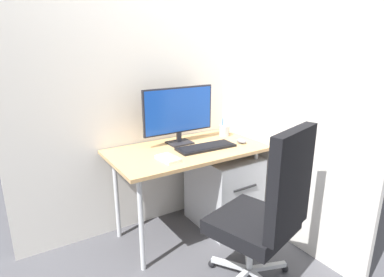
# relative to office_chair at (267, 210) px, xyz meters

# --- Properties ---
(ground_plane) EXTENTS (8.00, 8.00, 0.00)m
(ground_plane) POSITION_rel_office_chair_xyz_m (-0.09, 0.81, -0.56)
(ground_plane) COLOR #4C4C51
(wall_back) EXTENTS (2.57, 0.04, 2.80)m
(wall_back) POSITION_rel_office_chair_xyz_m (-0.09, 1.18, 0.84)
(wall_back) COLOR silver
(wall_back) RESTS_ON ground_plane
(wall_side_right) EXTENTS (0.04, 2.02, 2.80)m
(wall_side_right) POSITION_rel_office_chair_xyz_m (0.55, 0.62, 0.84)
(wall_side_right) COLOR silver
(wall_side_right) RESTS_ON ground_plane
(desk) EXTENTS (1.22, 0.67, 0.75)m
(desk) POSITION_rel_office_chair_xyz_m (-0.09, 0.81, 0.12)
(desk) COLOR tan
(desk) RESTS_ON ground_plane
(office_chair) EXTENTS (0.60, 0.62, 1.10)m
(office_chair) POSITION_rel_office_chair_xyz_m (0.00, 0.00, 0.00)
(office_chair) COLOR black
(office_chair) RESTS_ON ground_plane
(filing_cabinet) EXTENTS (0.46, 0.57, 0.64)m
(filing_cabinet) POSITION_rel_office_chair_xyz_m (0.26, 0.77, -0.24)
(filing_cabinet) COLOR #B2B5BA
(filing_cabinet) RESTS_ON ground_plane
(monitor) EXTENTS (0.63, 0.16, 0.47)m
(monitor) POSITION_rel_office_chair_xyz_m (-0.07, 0.97, 0.45)
(monitor) COLOR black
(monitor) RESTS_ON desk
(keyboard) EXTENTS (0.49, 0.20, 0.02)m
(keyboard) POSITION_rel_office_chair_xyz_m (0.05, 0.74, 0.20)
(keyboard) COLOR black
(keyboard) RESTS_ON desk
(mouse) EXTENTS (0.08, 0.10, 0.04)m
(mouse) POSITION_rel_office_chair_xyz_m (0.37, 0.69, 0.21)
(mouse) COLOR slate
(mouse) RESTS_ON desk
(pen_holder) EXTENTS (0.09, 0.09, 0.17)m
(pen_holder) POSITION_rel_office_chair_xyz_m (0.39, 0.94, 0.24)
(pen_holder) COLOR #B2B5BA
(pen_holder) RESTS_ON desk
(notebook) EXTENTS (0.13, 0.19, 0.03)m
(notebook) POSITION_rel_office_chair_xyz_m (-0.34, 0.66, 0.20)
(notebook) COLOR silver
(notebook) RESTS_ON desk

